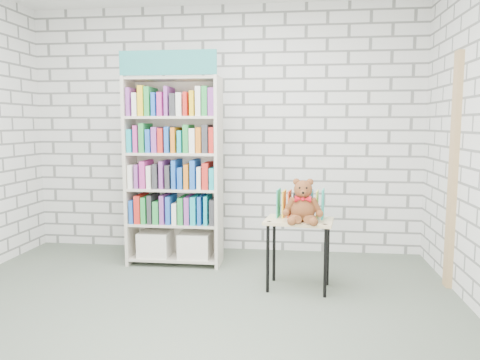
# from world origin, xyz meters

# --- Properties ---
(ground) EXTENTS (4.50, 4.50, 0.00)m
(ground) POSITION_xyz_m (0.00, 0.00, 0.00)
(ground) COLOR #515C4E
(ground) RESTS_ON ground
(room_shell) EXTENTS (4.52, 4.02, 2.81)m
(room_shell) POSITION_xyz_m (0.00, 0.00, 1.78)
(room_shell) COLOR silver
(room_shell) RESTS_ON ground
(bookshelf) EXTENTS (0.97, 0.38, 2.18)m
(bookshelf) POSITION_xyz_m (-0.42, 1.36, 1.00)
(bookshelf) COLOR beige
(bookshelf) RESTS_ON ground
(display_table) EXTENTS (0.63, 0.48, 0.63)m
(display_table) POSITION_xyz_m (0.87, 0.73, 0.54)
(display_table) COLOR #D8BF81
(display_table) RESTS_ON ground
(table_books) EXTENTS (0.43, 0.23, 0.24)m
(table_books) POSITION_xyz_m (0.89, 0.82, 0.75)
(table_books) COLOR teal
(table_books) RESTS_ON display_table
(teddy_bear) EXTENTS (0.35, 0.32, 0.38)m
(teddy_bear) POSITION_xyz_m (0.90, 0.63, 0.78)
(teddy_bear) COLOR brown
(teddy_bear) RESTS_ON display_table
(door_trim) EXTENTS (0.05, 0.12, 2.10)m
(door_trim) POSITION_xyz_m (2.23, 0.95, 1.05)
(door_trim) COLOR tan
(door_trim) RESTS_ON ground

